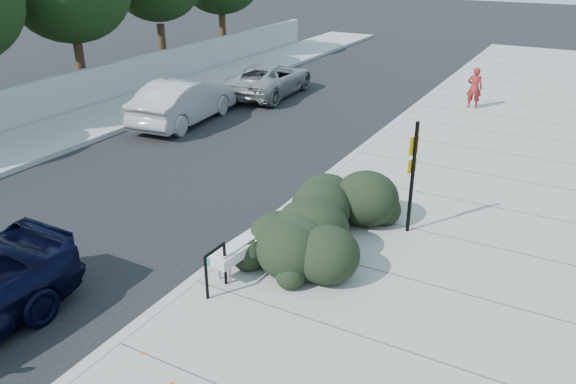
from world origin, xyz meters
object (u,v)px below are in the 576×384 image
at_px(pedestrian, 474,88).
at_px(bike_rack, 216,266).
at_px(bench, 248,243).
at_px(sign_post, 412,171).
at_px(wagon_silver, 184,101).
at_px(suv_silver, 270,79).

bearing_deg(pedestrian, bike_rack, 81.45).
bearing_deg(bench, bike_rack, -84.80).
bearing_deg(sign_post, bike_rack, -95.95).
relative_size(bike_rack, wagon_silver, 0.18).
distance_m(wagon_silver, suv_silver, 4.89).
height_order(wagon_silver, pedestrian, pedestrian).
distance_m(suv_silver, pedestrian, 8.18).
distance_m(sign_post, pedestrian, 10.89).
distance_m(bench, bike_rack, 1.07).
bearing_deg(bench, sign_post, 56.21).
bearing_deg(suv_silver, bike_rack, 112.81).
distance_m(bike_rack, sign_post, 4.61).
height_order(sign_post, wagon_silver, sign_post).
height_order(sign_post, pedestrian, sign_post).
height_order(bike_rack, sign_post, sign_post).
relative_size(bench, sign_post, 0.77).
relative_size(bench, pedestrian, 1.25).
bearing_deg(pedestrian, bench, 81.03).
bearing_deg(bench, pedestrian, 89.40).
distance_m(bench, sign_post, 3.77).
bearing_deg(sign_post, wagon_silver, 179.50).
bearing_deg(wagon_silver, suv_silver, -103.17).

